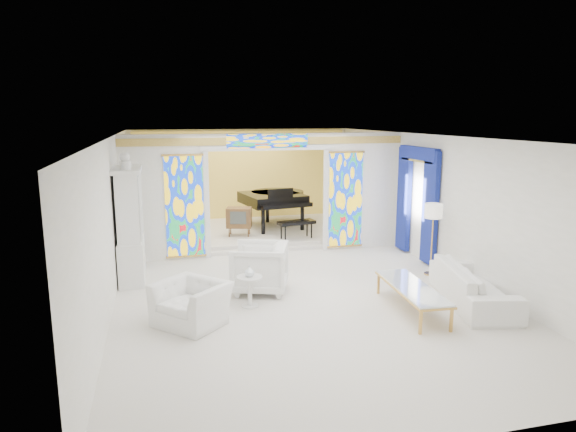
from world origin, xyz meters
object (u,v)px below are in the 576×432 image
object	(u,v)px
coffee_table	(412,288)
grand_piano	(276,198)
china_cabinet	(130,226)
armchair_right	(259,268)
armchair_left	(191,304)
sofa	(473,285)
tv_console	(239,218)

from	to	relation	value
coffee_table	grand_piano	bearing A→B (deg)	97.63
china_cabinet	armchair_right	xyz separation A→B (m)	(2.46, -1.40, -0.69)
china_cabinet	armchair_left	distance (m)	3.03
coffee_table	grand_piano	distance (m)	6.92
grand_piano	armchair_left	bearing A→B (deg)	-124.61
sofa	grand_piano	world-z (taller)	grand_piano
armchair_right	grand_piano	size ratio (longest dim) A/B	0.33
armchair_right	grand_piano	xyz separation A→B (m)	(1.50, 5.14, 0.52)
sofa	grand_piano	bearing A→B (deg)	31.39
coffee_table	tv_console	xyz separation A→B (m)	(-2.18, 5.80, 0.26)
armchair_left	tv_console	xyz separation A→B (m)	(1.65, 5.42, 0.33)
tv_console	armchair_left	bearing A→B (deg)	-91.69
armchair_left	tv_console	bearing A→B (deg)	118.85
china_cabinet	tv_console	world-z (taller)	china_cabinet
armchair_left	coffee_table	distance (m)	3.84
sofa	grand_piano	distance (m)	7.14
coffee_table	grand_piano	size ratio (longest dim) A/B	0.64
coffee_table	tv_console	distance (m)	6.20
armchair_right	sofa	distance (m)	4.04
armchair_left	grand_piano	size ratio (longest dim) A/B	0.34
armchair_right	coffee_table	distance (m)	2.95
coffee_table	sofa	bearing A→B (deg)	3.37
armchair_left	tv_console	distance (m)	5.68
armchair_left	sofa	size ratio (longest dim) A/B	0.45
sofa	tv_console	xyz separation A→B (m)	(-3.47, 5.72, 0.33)
china_cabinet	sofa	distance (m)	6.91
armchair_left	armchair_right	xyz separation A→B (m)	(1.41, 1.32, 0.13)
sofa	grand_piano	xyz separation A→B (m)	(-2.20, 6.76, 0.65)
china_cabinet	grand_piano	size ratio (longest dim) A/B	0.83
china_cabinet	coffee_table	distance (m)	5.82
china_cabinet	armchair_left	bearing A→B (deg)	-68.85
china_cabinet	sofa	world-z (taller)	china_cabinet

